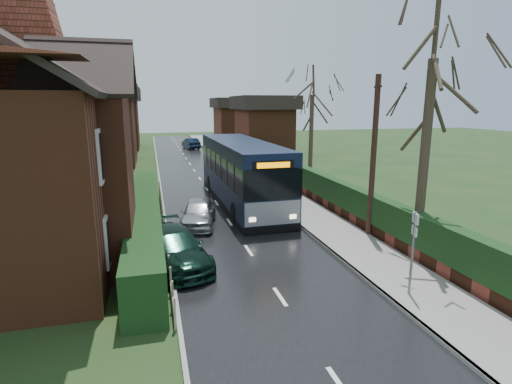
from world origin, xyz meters
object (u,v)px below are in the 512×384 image
object	(u,v)px
car_silver	(199,212)
car_green	(174,248)
telegraph_pole	(373,158)
brick_house	(10,139)
bus_stop_sign	(413,242)
bus	(242,173)

from	to	relation	value
car_silver	car_green	world-z (taller)	car_green
car_silver	telegraph_pole	size ratio (longest dim) A/B	0.55
brick_house	bus_stop_sign	world-z (taller)	brick_house
brick_house	car_silver	xyz separation A→B (m)	(7.23, 1.13, -3.74)
brick_house	bus_stop_sign	bearing A→B (deg)	-31.97
brick_house	car_green	bearing A→B (deg)	-30.65
car_silver	car_green	size ratio (longest dim) A/B	0.83
telegraph_pole	car_green	bearing A→B (deg)	-157.74
telegraph_pole	brick_house	bearing A→B (deg)	-174.48
bus	bus_stop_sign	world-z (taller)	bus
car_green	telegraph_pole	size ratio (longest dim) A/B	0.66
bus	telegraph_pole	world-z (taller)	telegraph_pole
car_green	bus_stop_sign	bearing A→B (deg)	-45.47
bus	bus_stop_sign	distance (m)	12.81
brick_house	bus_stop_sign	xyz separation A→B (m)	(12.46, -7.78, -2.62)
brick_house	telegraph_pole	xyz separation A→B (m)	(14.23, -2.40, -0.91)
bus	telegraph_pole	distance (m)	8.46
brick_house	car_silver	size ratio (longest dim) A/B	3.90
telegraph_pole	car_silver	bearing A→B (deg)	168.32
car_green	bus_stop_sign	world-z (taller)	bus_stop_sign
bus	car_silver	distance (m)	4.87
bus_stop_sign	telegraph_pole	bearing A→B (deg)	89.09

